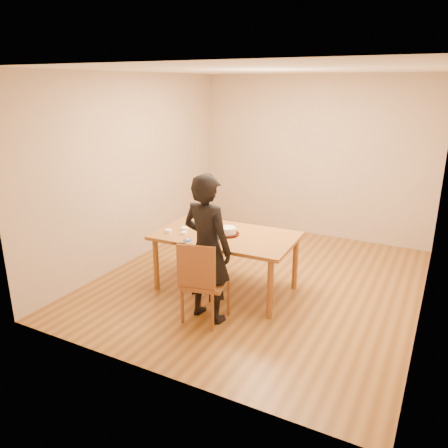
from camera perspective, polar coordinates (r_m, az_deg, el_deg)
The scene contains 16 objects.
room_shell at distance 5.83m, azimuth 6.24°, elevation 5.97°, with size 4.00×4.50×2.70m.
dining_table at distance 5.45m, azimuth 0.24°, elevation -1.56°, with size 1.73×1.03×0.04m, color brown.
dining_chair at distance 4.87m, azimuth -2.43°, elevation -7.65°, with size 0.45×0.45×0.04m, color brown.
cake_plate at distance 5.42m, azimuth 0.47°, elevation -1.30°, with size 0.29×0.29×0.02m, color red.
cake at distance 5.41m, azimuth 0.47°, elevation -0.87°, with size 0.20×0.20×0.06m, color white.
frosting_dome at distance 5.39m, azimuth 0.47°, elevation -0.41°, with size 0.20×0.20×0.03m, color white.
frosting_tub at distance 5.10m, azimuth -1.62°, elevation -2.24°, with size 0.09×0.09×0.08m, color white.
frosting_lid at distance 5.24m, azimuth -4.81°, elevation -2.13°, with size 0.10×0.10×0.01m, color #1937A3.
frosting_dollop at distance 5.24m, azimuth -4.81°, elevation -2.00°, with size 0.04×0.04×0.02m, color white.
ramekin_green at distance 5.45m, azimuth -5.27°, elevation -1.20°, with size 0.08×0.08×0.04m, color white.
ramekin_yellow at distance 5.59m, azimuth -5.18°, elevation -0.65°, with size 0.09×0.09×0.04m, color white.
ramekin_multi at distance 5.54m, azimuth -7.26°, elevation -0.92°, with size 0.09×0.09×0.04m, color white.
candy_box_pink at distance 5.98m, azimuth -2.87°, elevation 0.50°, with size 0.13×0.06×0.02m, color #DC336E.
candy_box_green at distance 5.97m, azimuth -2.89°, elevation 0.71°, with size 0.14×0.07×0.02m, color #3E951B.
spatula at distance 5.16m, azimuth -5.91°, elevation -2.49°, with size 0.17×0.02×0.01m, color black.
person at distance 4.75m, azimuth -2.22°, elevation -3.23°, with size 0.61×0.40×1.67m, color black.
Camera 1 is at (2.08, -4.97, 2.55)m, focal length 35.00 mm.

